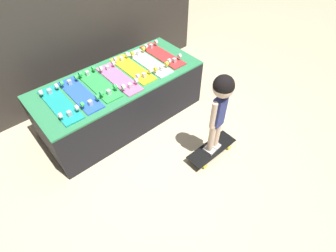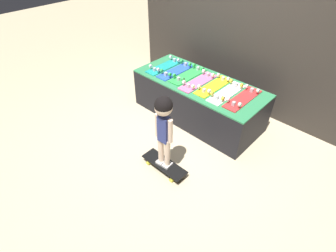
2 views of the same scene
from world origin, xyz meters
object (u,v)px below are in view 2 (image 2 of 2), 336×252
at_px(skateboard_on_floor, 164,165).
at_px(skateboard_blue_on_rack, 176,70).
at_px(skateboard_red_on_rack, 243,98).
at_px(skateboard_white_on_rack, 227,92).
at_px(child, 164,120).
at_px(skateboard_pink_on_rack, 198,81).
at_px(skateboard_teal_on_rack, 165,66).
at_px(skateboard_yellow_on_rack, 214,86).
at_px(skateboard_green_on_rack, 189,75).

bearing_deg(skateboard_on_floor, skateboard_blue_on_rack, 126.78).
height_order(skateboard_blue_on_rack, skateboard_red_on_rack, same).
height_order(skateboard_white_on_rack, skateboard_red_on_rack, same).
bearing_deg(skateboard_white_on_rack, child, -92.79).
distance_m(skateboard_pink_on_rack, skateboard_white_on_rack, 0.46).
relative_size(skateboard_teal_on_rack, child, 0.70).
xyz_separation_m(skateboard_white_on_rack, skateboard_red_on_rack, (0.23, 0.03, 0.00)).
bearing_deg(skateboard_blue_on_rack, skateboard_teal_on_rack, -178.15).
bearing_deg(skateboard_blue_on_rack, child, -53.22).
relative_size(skateboard_yellow_on_rack, skateboard_on_floor, 1.12).
relative_size(skateboard_teal_on_rack, skateboard_yellow_on_rack, 1.00).
bearing_deg(skateboard_on_floor, skateboard_red_on_rack, 76.35).
relative_size(skateboard_blue_on_rack, skateboard_white_on_rack, 1.00).
xyz_separation_m(skateboard_teal_on_rack, skateboard_white_on_rack, (1.16, 0.00, 0.00)).
height_order(skateboard_red_on_rack, skateboard_on_floor, skateboard_red_on_rack).
height_order(skateboard_green_on_rack, skateboard_pink_on_rack, same).
height_order(skateboard_blue_on_rack, skateboard_green_on_rack, same).
xyz_separation_m(skateboard_blue_on_rack, skateboard_white_on_rack, (0.92, -0.00, 0.00)).
xyz_separation_m(skateboard_blue_on_rack, skateboard_on_floor, (0.87, -1.16, -0.55)).
bearing_deg(skateboard_on_floor, child, 45.00).
bearing_deg(child, skateboard_yellow_on_rack, 92.88).
bearing_deg(skateboard_pink_on_rack, skateboard_yellow_on_rack, 13.20).
bearing_deg(skateboard_teal_on_rack, skateboard_on_floor, -46.39).
xyz_separation_m(skateboard_pink_on_rack, child, (0.41, -1.13, 0.14)).
relative_size(skateboard_blue_on_rack, child, 0.70).
bearing_deg(child, skateboard_red_on_rack, 70.84).
distance_m(skateboard_green_on_rack, skateboard_white_on_rack, 0.69).
height_order(skateboard_white_on_rack, child, child).
distance_m(skateboard_teal_on_rack, skateboard_white_on_rack, 1.16).
height_order(skateboard_yellow_on_rack, child, child).
bearing_deg(skateboard_red_on_rack, skateboard_white_on_rack, -173.45).
bearing_deg(skateboard_teal_on_rack, skateboard_blue_on_rack, 1.85).
height_order(skateboard_green_on_rack, skateboard_on_floor, skateboard_green_on_rack).
bearing_deg(skateboard_teal_on_rack, skateboard_pink_on_rack, -2.07).
height_order(skateboard_blue_on_rack, child, child).
distance_m(skateboard_blue_on_rack, skateboard_on_floor, 1.55).
distance_m(skateboard_red_on_rack, skateboard_on_floor, 1.34).
relative_size(skateboard_blue_on_rack, skateboard_pink_on_rack, 1.00).
relative_size(skateboard_pink_on_rack, child, 0.70).
bearing_deg(skateboard_green_on_rack, skateboard_teal_on_rack, -176.10).
xyz_separation_m(skateboard_white_on_rack, child, (-0.06, -1.16, 0.14)).
relative_size(skateboard_green_on_rack, skateboard_pink_on_rack, 1.00).
relative_size(skateboard_green_on_rack, skateboard_white_on_rack, 1.00).
distance_m(skateboard_teal_on_rack, skateboard_red_on_rack, 1.39).
bearing_deg(skateboard_green_on_rack, skateboard_yellow_on_rack, -0.28).
height_order(skateboard_teal_on_rack, skateboard_blue_on_rack, same).
distance_m(skateboard_teal_on_rack, skateboard_pink_on_rack, 0.69).
xyz_separation_m(skateboard_teal_on_rack, skateboard_yellow_on_rack, (0.92, 0.03, 0.00)).
relative_size(skateboard_green_on_rack, skateboard_yellow_on_rack, 1.00).
xyz_separation_m(skateboard_yellow_on_rack, child, (0.17, -1.18, 0.14)).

